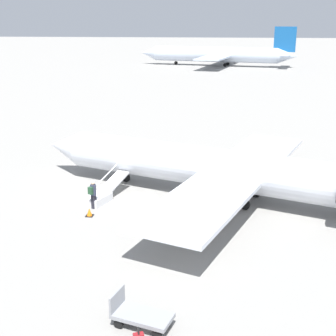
{
  "coord_description": "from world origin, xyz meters",
  "views": [
    {
      "loc": [
        -0.23,
        28.22,
        10.85
      ],
      "look_at": [
        3.29,
        -0.32,
        1.77
      ],
      "focal_mm": 50.0,
      "sensor_mm": 36.0,
      "label": 1
    }
  ],
  "objects_px": {
    "boarding_stairs": "(101,195)",
    "passenger": "(93,193)",
    "luggage_cart": "(139,315)",
    "airplane_main": "(233,170)",
    "airplane_far_left": "(218,54)"
  },
  "relations": [
    {
      "from": "luggage_cart",
      "to": "airplane_main",
      "type": "bearing_deg",
      "value": -88.83
    },
    {
      "from": "airplane_main",
      "to": "passenger",
      "type": "relative_size",
      "value": 15.33
    },
    {
      "from": "airplane_far_left",
      "to": "luggage_cart",
      "type": "bearing_deg",
      "value": 101.31
    },
    {
      "from": "airplane_far_left",
      "to": "boarding_stairs",
      "type": "bearing_deg",
      "value": 98.4
    },
    {
      "from": "airplane_far_left",
      "to": "luggage_cart",
      "type": "relative_size",
      "value": 16.42
    },
    {
      "from": "boarding_stairs",
      "to": "luggage_cart",
      "type": "xyz_separation_m",
      "value": [
        -4.68,
        12.18,
        0.09
      ]
    },
    {
      "from": "passenger",
      "to": "luggage_cart",
      "type": "distance_m",
      "value": 11.92
    },
    {
      "from": "airplane_far_left",
      "to": "boarding_stairs",
      "type": "relative_size",
      "value": 9.63
    },
    {
      "from": "boarding_stairs",
      "to": "luggage_cart",
      "type": "height_order",
      "value": "boarding_stairs"
    },
    {
      "from": "boarding_stairs",
      "to": "passenger",
      "type": "height_order",
      "value": "passenger"
    },
    {
      "from": "airplane_far_left",
      "to": "airplane_main",
      "type": "bearing_deg",
      "value": 103.42
    },
    {
      "from": "airplane_far_left",
      "to": "passenger",
      "type": "bearing_deg",
      "value": 98.36
    },
    {
      "from": "airplane_far_left",
      "to": "boarding_stairs",
      "type": "distance_m",
      "value": 93.58
    },
    {
      "from": "airplane_main",
      "to": "passenger",
      "type": "bearing_deg",
      "value": 35.91
    },
    {
      "from": "luggage_cart",
      "to": "passenger",
      "type": "bearing_deg",
      "value": -50.36
    }
  ]
}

